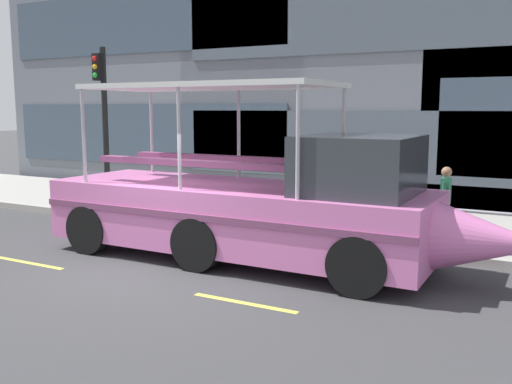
{
  "coord_description": "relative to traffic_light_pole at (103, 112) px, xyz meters",
  "views": [
    {
      "loc": [
        6.56,
        -8.09,
        2.96
      ],
      "look_at": [
        1.17,
        1.82,
        1.3
      ],
      "focal_mm": 39.89,
      "sensor_mm": 36.0,
      "label": 1
    }
  ],
  "objects": [
    {
      "name": "ground_plane",
      "position": [
        4.69,
        -3.78,
        -2.86
      ],
      "size": [
        120.0,
        120.0,
        0.0
      ],
      "primitive_type": "plane",
      "color": "#3D3D3F"
    },
    {
      "name": "sidewalk",
      "position": [
        4.69,
        1.82,
        -2.77
      ],
      "size": [
        32.0,
        4.8,
        0.18
      ],
      "primitive_type": "cube",
      "color": "#A8A59E",
      "rests_on": "ground_plane"
    },
    {
      "name": "curb_edge",
      "position": [
        4.69,
        -0.67,
        -2.77
      ],
      "size": [
        32.0,
        0.18,
        0.18
      ],
      "primitive_type": "cube",
      "color": "#B2ADA3",
      "rests_on": "ground_plane"
    },
    {
      "name": "lane_centreline",
      "position": [
        4.69,
        -4.6,
        -2.85
      ],
      "size": [
        25.8,
        0.12,
        0.01
      ],
      "color": "#DBD64C",
      "rests_on": "ground_plane"
    },
    {
      "name": "curb_guardrail",
      "position": [
        5.71,
        -0.33,
        -2.11
      ],
      "size": [
        11.03,
        0.09,
        0.84
      ],
      "color": "#9EA0A8",
      "rests_on": "sidewalk"
    },
    {
      "name": "traffic_light_pole",
      "position": [
        0.0,
        0.0,
        0.0
      ],
      "size": [
        0.24,
        0.46,
        4.44
      ],
      "color": "black",
      "rests_on": "sidewalk"
    },
    {
      "name": "duck_tour_boat",
      "position": [
        6.19,
        -2.36,
        -1.76
      ],
      "size": [
        9.56,
        2.53,
        3.44
      ],
      "color": "pink",
      "rests_on": "ground_plane"
    },
    {
      "name": "pedestrian_near_bow",
      "position": [
        9.11,
        0.42,
        -1.73
      ],
      "size": [
        0.22,
        0.46,
        1.57
      ],
      "color": "#47423D",
      "rests_on": "sidewalk"
    }
  ]
}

